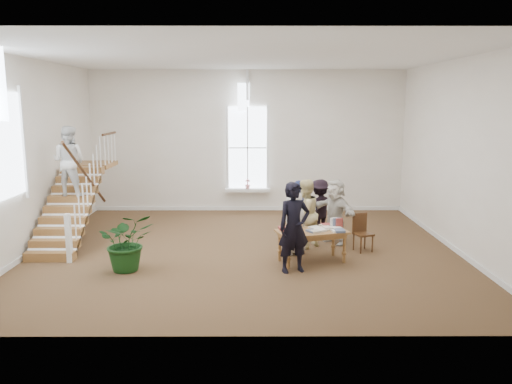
{
  "coord_description": "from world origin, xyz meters",
  "views": [
    {
      "loc": [
        0.22,
        -11.52,
        3.48
      ],
      "look_at": [
        0.26,
        0.4,
        1.34
      ],
      "focal_mm": 35.0,
      "sensor_mm": 36.0,
      "label": 1
    }
  ],
  "objects_px": {
    "floor_plant": "(127,242)",
    "side_chair": "(362,230)",
    "woman_cluster_b": "(320,208)",
    "person_yellow": "(305,214)",
    "elderly_woman": "(294,223)",
    "woman_cluster_c": "(335,211)",
    "woman_cluster_a": "(298,211)",
    "police_officer": "(294,228)",
    "library_table": "(313,234)"
  },
  "relations": [
    {
      "from": "library_table",
      "to": "woman_cluster_c",
      "type": "xyz_separation_m",
      "value": [
        0.72,
        1.47,
        0.18
      ]
    },
    {
      "from": "woman_cluster_c",
      "to": "side_chair",
      "type": "relative_size",
      "value": 1.81
    },
    {
      "from": "library_table",
      "to": "floor_plant",
      "type": "xyz_separation_m",
      "value": [
        -3.95,
        -0.56,
        -0.01
      ]
    },
    {
      "from": "person_yellow",
      "to": "woman_cluster_c",
      "type": "distance_m",
      "value": 0.88
    },
    {
      "from": "woman_cluster_c",
      "to": "floor_plant",
      "type": "xyz_separation_m",
      "value": [
        -4.67,
        -2.03,
        -0.19
      ]
    },
    {
      "from": "side_chair",
      "to": "police_officer",
      "type": "bearing_deg",
      "value": -159.96
    },
    {
      "from": "elderly_woman",
      "to": "person_yellow",
      "type": "bearing_deg",
      "value": -150.63
    },
    {
      "from": "elderly_woman",
      "to": "person_yellow",
      "type": "xyz_separation_m",
      "value": [
        0.3,
        0.5,
        0.1
      ]
    },
    {
      "from": "woman_cluster_c",
      "to": "elderly_woman",
      "type": "bearing_deg",
      "value": -87.3
    },
    {
      "from": "library_table",
      "to": "elderly_woman",
      "type": "height_order",
      "value": "elderly_woman"
    },
    {
      "from": "woman_cluster_c",
      "to": "side_chair",
      "type": "bearing_deg",
      "value": 4.9
    },
    {
      "from": "police_officer",
      "to": "person_yellow",
      "type": "relative_size",
      "value": 1.13
    },
    {
      "from": "library_table",
      "to": "person_yellow",
      "type": "relative_size",
      "value": 0.99
    },
    {
      "from": "elderly_woman",
      "to": "floor_plant",
      "type": "height_order",
      "value": "elderly_woman"
    },
    {
      "from": "woman_cluster_a",
      "to": "woman_cluster_c",
      "type": "relative_size",
      "value": 0.96
    },
    {
      "from": "police_officer",
      "to": "elderly_woman",
      "type": "xyz_separation_m",
      "value": [
        0.1,
        1.25,
        -0.21
      ]
    },
    {
      "from": "side_chair",
      "to": "woman_cluster_a",
      "type": "bearing_deg",
      "value": 129.29
    },
    {
      "from": "woman_cluster_a",
      "to": "elderly_woman",
      "type": "bearing_deg",
      "value": 152.55
    },
    {
      "from": "library_table",
      "to": "side_chair",
      "type": "relative_size",
      "value": 1.86
    },
    {
      "from": "woman_cluster_c",
      "to": "police_officer",
      "type": "bearing_deg",
      "value": -65.47
    },
    {
      "from": "library_table",
      "to": "woman_cluster_c",
      "type": "bearing_deg",
      "value": 47.14
    },
    {
      "from": "person_yellow",
      "to": "floor_plant",
      "type": "relative_size",
      "value": 1.36
    },
    {
      "from": "side_chair",
      "to": "woman_cluster_b",
      "type": "bearing_deg",
      "value": 102.44
    },
    {
      "from": "police_officer",
      "to": "elderly_woman",
      "type": "height_order",
      "value": "police_officer"
    },
    {
      "from": "library_table",
      "to": "elderly_woman",
      "type": "distance_m",
      "value": 0.7
    },
    {
      "from": "woman_cluster_c",
      "to": "person_yellow",
      "type": "bearing_deg",
      "value": -100.44
    },
    {
      "from": "woman_cluster_a",
      "to": "floor_plant",
      "type": "height_order",
      "value": "woman_cluster_a"
    },
    {
      "from": "library_table",
      "to": "woman_cluster_c",
      "type": "relative_size",
      "value": 1.02
    },
    {
      "from": "woman_cluster_c",
      "to": "side_chair",
      "type": "xyz_separation_m",
      "value": [
        0.54,
        -0.62,
        -0.32
      ]
    },
    {
      "from": "person_yellow",
      "to": "floor_plant",
      "type": "xyz_separation_m",
      "value": [
        -3.88,
        -1.65,
        -0.22
      ]
    },
    {
      "from": "floor_plant",
      "to": "side_chair",
      "type": "relative_size",
      "value": 1.38
    },
    {
      "from": "woman_cluster_b",
      "to": "police_officer",
      "type": "bearing_deg",
      "value": 38.22
    },
    {
      "from": "floor_plant",
      "to": "side_chair",
      "type": "height_order",
      "value": "floor_plant"
    },
    {
      "from": "floor_plant",
      "to": "side_chair",
      "type": "bearing_deg",
      "value": 15.18
    },
    {
      "from": "police_officer",
      "to": "side_chair",
      "type": "distance_m",
      "value": 2.35
    },
    {
      "from": "person_yellow",
      "to": "woman_cluster_b",
      "type": "distance_m",
      "value": 1.15
    },
    {
      "from": "library_table",
      "to": "woman_cluster_a",
      "type": "xyz_separation_m",
      "value": [
        -0.18,
        1.67,
        0.15
      ]
    },
    {
      "from": "woman_cluster_a",
      "to": "woman_cluster_c",
      "type": "height_order",
      "value": "woman_cluster_c"
    },
    {
      "from": "library_table",
      "to": "woman_cluster_c",
      "type": "height_order",
      "value": "woman_cluster_c"
    },
    {
      "from": "elderly_woman",
      "to": "floor_plant",
      "type": "distance_m",
      "value": 3.76
    },
    {
      "from": "elderly_woman",
      "to": "woman_cluster_b",
      "type": "bearing_deg",
      "value": -147.0
    },
    {
      "from": "elderly_woman",
      "to": "woman_cluster_a",
      "type": "xyz_separation_m",
      "value": [
        0.19,
        1.08,
        0.04
      ]
    },
    {
      "from": "woman_cluster_b",
      "to": "floor_plant",
      "type": "distance_m",
      "value": 5.13
    },
    {
      "from": "person_yellow",
      "to": "woman_cluster_c",
      "type": "xyz_separation_m",
      "value": [
        0.79,
        0.38,
        -0.03
      ]
    },
    {
      "from": "elderly_woman",
      "to": "woman_cluster_c",
      "type": "distance_m",
      "value": 1.41
    },
    {
      "from": "woman_cluster_a",
      "to": "side_chair",
      "type": "height_order",
      "value": "woman_cluster_a"
    },
    {
      "from": "library_table",
      "to": "person_yellow",
      "type": "height_order",
      "value": "person_yellow"
    },
    {
      "from": "library_table",
      "to": "elderly_woman",
      "type": "bearing_deg",
      "value": 105.62
    },
    {
      "from": "person_yellow",
      "to": "side_chair",
      "type": "bearing_deg",
      "value": 127.8
    },
    {
      "from": "elderly_woman",
      "to": "woman_cluster_a",
      "type": "height_order",
      "value": "woman_cluster_a"
    }
  ]
}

